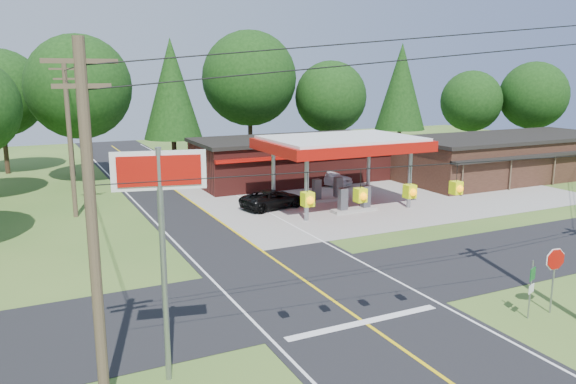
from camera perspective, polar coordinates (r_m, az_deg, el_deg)
name	(u,v)px	position (r m, az deg, el deg)	size (l,w,h in m)	color
ground	(317,290)	(24.48, 3.01, -9.92)	(120.00, 120.00, 0.00)	#396222
main_highway	(317,290)	(24.48, 3.01, -9.90)	(8.00, 120.00, 0.02)	black
cross_road	(317,290)	(24.47, 3.01, -9.89)	(70.00, 7.00, 0.02)	black
lane_center_yellow	(317,289)	(24.47, 3.01, -9.86)	(0.15, 110.00, 0.00)	yellow
gas_canopy	(341,146)	(38.80, 5.44, 4.70)	(10.60, 7.40, 4.88)	gray
convenience_store	(290,159)	(48.27, 0.23, 3.34)	(16.40, 7.55, 3.80)	#531B17
strip_building	(507,157)	(53.50, 21.35, 3.37)	(20.40, 8.75, 3.80)	#341D15
utility_pole_near_left	(92,227)	(15.43, -19.27, -3.38)	(1.80, 0.30, 10.00)	#473828
utility_pole_far_left	(70,137)	(38.17, -21.30, 5.24)	(1.80, 0.30, 10.00)	#473828
utility_pole_north	(70,123)	(55.21, -21.28, 6.58)	(0.30, 0.30, 9.50)	#473828
overhead_beacons	(386,170)	(17.37, 9.94, 2.18)	(17.04, 2.04, 1.03)	black
treeline_backdrop	(180,95)	(45.47, -10.94, 9.66)	(70.27, 51.59, 13.30)	#332316
suv_car	(273,199)	(38.65, -1.54, -0.73)	(4.64, 4.64, 1.29)	black
sedan_car	(328,177)	(46.75, 4.08, 1.54)	(4.22, 4.22, 1.44)	white
big_stop_sign	(161,210)	(16.38, -12.78, -1.78)	(2.59, 0.66, 7.09)	gray
octagonal_stop_sign	(555,264)	(23.85, 25.49, -6.66)	(0.91, 0.16, 2.63)	gray
route_sign_post	(531,284)	(23.14, 23.49, -8.58)	(0.45, 0.20, 2.32)	gray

